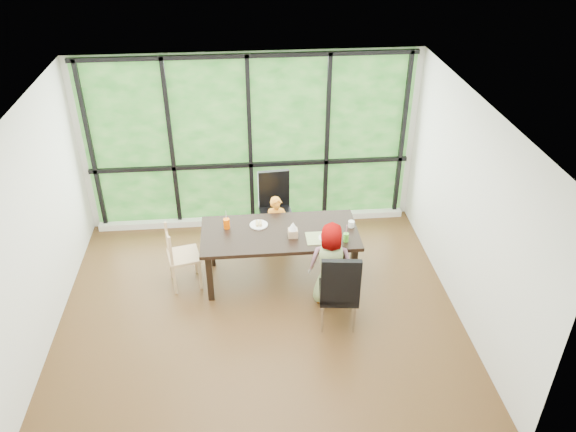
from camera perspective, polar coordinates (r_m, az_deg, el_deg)
The scene contains 23 objects.
ground at distance 7.30m, azimuth -2.87°, elevation -9.65°, with size 5.00×5.00×0.00m, color black.
back_wall at distance 8.47m, azimuth -3.87°, elevation 7.48°, with size 5.00×5.00×0.00m, color silver.
foliage_backdrop at distance 8.45m, azimuth -3.87°, elevation 7.43°, with size 4.80×0.02×2.65m, color #124713.
window_mullions at distance 8.42m, azimuth -3.86°, elevation 7.32°, with size 4.80×0.06×2.65m, color black, non-canonical shape.
window_sill at distance 9.00m, azimuth -3.55°, elevation -0.35°, with size 4.80×0.12×0.10m, color silver.
dining_table at distance 7.62m, azimuth -0.82°, elevation -3.96°, with size 2.06×0.96×0.75m, color black.
chair_window_leather at distance 8.29m, azimuth -1.22°, elevation 0.65°, with size 0.46×0.46×1.08m, color black.
chair_interior_leather at distance 6.83m, azimuth 5.16°, elevation -7.21°, with size 0.46×0.46×1.08m, color black.
chair_end_beech at distance 7.60m, azimuth -10.51°, elevation -3.98°, with size 0.42×0.40×0.90m, color tan.
child_toddler at distance 8.04m, azimuth -1.15°, elevation -1.06°, with size 0.34×0.22×0.93m, color orange.
child_older at distance 7.13m, azimuth 4.42°, elevation -4.88°, with size 0.56×0.37×1.15m, color slate.
placemat at distance 7.29m, azimuth 3.46°, elevation -2.23°, with size 0.41×0.30×0.01m, color tan.
plate_far at distance 7.54m, azimuth -2.98°, elevation -0.90°, with size 0.24×0.24×0.02m, color white.
plate_near at distance 7.29m, azimuth 4.00°, elevation -2.22°, with size 0.23×0.23×0.01m, color white.
orange_cup at distance 7.49m, azimuth -6.23°, elevation -0.76°, with size 0.09×0.09×0.14m, color #F55900.
green_cup at distance 7.23m, azimuth 5.88°, elevation -2.16°, with size 0.07×0.07×0.11m, color #58B230.
white_mug at distance 7.53m, azimuth 6.42°, elevation -0.81°, with size 0.08×0.08×0.09m, color white.
tissue_box at distance 7.29m, azimuth 0.50°, elevation -1.72°, with size 0.12×0.12×0.11m, color tan.
crepe_rolls_far at distance 7.53m, azimuth -2.98°, elevation -0.73°, with size 0.10×0.12×0.04m, color tan, non-canonical shape.
crepe_rolls_near at distance 7.28m, azimuth 4.00°, elevation -2.06°, with size 0.10×0.12×0.04m, color tan, non-canonical shape.
straw_white at distance 7.43m, azimuth -6.28°, elevation -0.06°, with size 0.01×0.01×0.20m, color white.
straw_pink at distance 7.18m, azimuth 5.92°, elevation -1.52°, with size 0.01×0.01×0.20m, color pink.
tissue at distance 7.23m, azimuth 0.50°, elevation -1.01°, with size 0.12×0.12×0.11m, color white.
Camera 1 is at (-0.14, -5.48, 4.82)m, focal length 35.16 mm.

